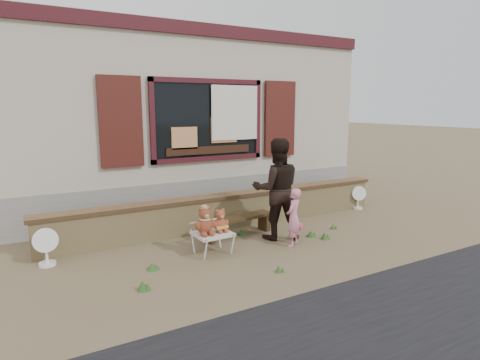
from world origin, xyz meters
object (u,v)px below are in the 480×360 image
bench (238,222)px  adult (277,189)px  teddy_bear_left (204,220)px  folding_chair (213,234)px  child (293,217)px  teddy_bear_right (220,220)px

bench → adult: 0.94m
teddy_bear_left → adult: 1.51m
bench → teddy_bear_left: (-0.92, -0.59, 0.32)m
bench → folding_chair: size_ratio=2.41×
teddy_bear_left → child: (1.49, -0.32, -0.08)m
teddy_bear_left → child: bearing=-15.4°
teddy_bear_right → child: (1.21, -0.34, -0.04)m
child → adult: adult is taller
bench → child: child is taller
teddy_bear_right → teddy_bear_left: bearing=-180.0°
child → teddy_bear_left: bearing=-45.6°
child → adult: (-0.02, 0.48, 0.40)m
teddy_bear_left → teddy_bear_right: (0.28, 0.02, -0.04)m
folding_chair → teddy_bear_right: bearing=-0.0°
teddy_bear_left → teddy_bear_right: bearing=0.0°
child → folding_chair: bearing=-47.1°
bench → folding_chair: bench is taller
teddy_bear_left → folding_chair: bearing=0.0°
teddy_bear_left → child: size_ratio=0.46×
folding_chair → teddy_bear_left: size_ratio=1.31×
folding_chair → child: 1.40m
bench → teddy_bear_left: bearing=-154.3°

